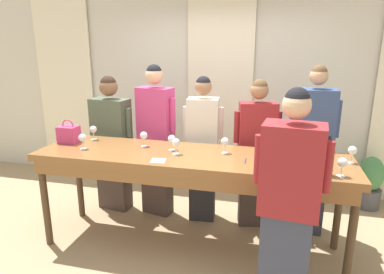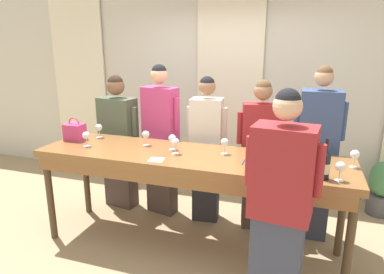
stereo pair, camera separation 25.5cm
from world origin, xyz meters
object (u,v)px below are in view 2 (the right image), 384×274
Objects in this scene: wine_glass_near_host at (355,155)px; host_pouring at (280,210)px; handbag at (75,132)px; guest_striped_shirt at (260,154)px; guest_olive_jacket at (119,141)px; wine_glass_front_right at (99,128)px; wine_bottle at (325,164)px; wine_glass_center_right at (175,143)px; wine_glass_center_left at (340,167)px; potted_plant at (382,188)px; tasting_bar at (189,163)px; wine_glass_front_left at (225,143)px; guest_cream_sweater at (206,149)px; wine_glass_back_mid at (277,157)px; guest_pink_top at (161,139)px; guest_navy_coat at (316,154)px; wine_glass_back_left at (172,139)px; wine_glass_center_mid at (254,161)px; wine_glass_front_mid at (146,135)px; wine_glass_back_right at (86,136)px.

host_pouring is (-0.54, -0.76, -0.23)m from wine_glass_near_host.
guest_striped_shirt is at bearing 15.58° from handbag.
wine_glass_front_right is at bearing -93.14° from guest_olive_jacket.
wine_bottle is 2.11× the size of wine_glass_center_right.
wine_glass_center_left is 0.23× the size of potted_plant.
wine_glass_front_left is at bearing 22.36° from tasting_bar.
guest_olive_jacket is 0.99× the size of guest_cream_sweater.
wine_glass_back_mid is at bearing -10.06° from tasting_bar.
guest_striped_shirt is (1.16, 0.00, -0.07)m from guest_pink_top.
guest_cream_sweater is at bearing 160.67° from wine_glass_near_host.
handbag is at bearing 173.74° from wine_glass_back_mid.
handbag is 2.58m from guest_navy_coat.
guest_pink_top is (-1.77, 0.87, -0.18)m from wine_bottle.
handbag reaches higher than wine_glass_front_right.
wine_glass_center_mid is at bearing -25.45° from wine_glass_back_left.
guest_pink_top reaches higher than wine_bottle.
wine_glass_center_left is (1.84, -0.39, 0.00)m from wine_glass_front_mid.
tasting_bar is 19.40× the size of wine_glass_near_host.
wine_glass_back_mid is (0.83, -0.15, 0.20)m from tasting_bar.
wine_glass_back_right is at bearing 176.15° from wine_glass_center_left.
guest_navy_coat is at bearing 0.00° from guest_pink_top.
guest_olive_jacket is 0.91× the size of guest_navy_coat.
wine_glass_front_right is 1.23m from guest_cream_sweater.
potted_plant is at bearing 25.90° from wine_glass_back_right.
wine_glass_front_mid is 0.09× the size of guest_pink_top.
wine_glass_back_right is at bearing -126.19° from guest_pink_top.
wine_glass_back_mid is at bearing -29.27° from guest_pink_top.
guest_cream_sweater reaches higher than wine_glass_front_right.
wine_glass_front_right is 1.06m from wine_glass_center_right.
wine_glass_back_left is 0.09× the size of guest_cream_sweater.
guest_cream_sweater is at bearing 17.97° from wine_glass_front_right.
potted_plant is (1.98, 1.41, -0.57)m from tasting_bar.
handbag reaches higher than tasting_bar.
guest_navy_coat reaches higher than guest_cream_sweater.
tasting_bar reaches higher than potted_plant.
wine_glass_near_host is at bearing 0.63° from handbag.
guest_olive_jacket reaches higher than wine_bottle.
wine_glass_center_right is 0.09× the size of guest_navy_coat.
wine_glass_center_right is 0.23× the size of potted_plant.
tasting_bar is 0.24m from wine_glass_center_right.
handbag is at bearing -139.01° from wine_glass_front_right.
wine_glass_center_right is at bearing -175.04° from tasting_bar.
wine_glass_center_mid is at bearing -135.18° from wine_glass_back_mid.
tasting_bar is 2.50m from potted_plant.
potted_plant is (3.14, 1.15, -0.77)m from wine_glass_front_right.
wine_glass_front_right is at bearing 168.11° from wine_bottle.
guest_olive_jacket reaches higher than wine_glass_front_right.
handbag is 0.63m from guest_olive_jacket.
host_pouring reaches higher than wine_bottle.
guest_pink_top is at bearing 150.36° from wine_glass_front_left.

